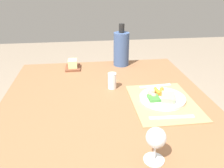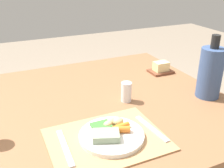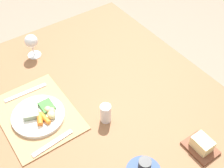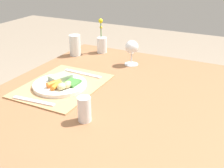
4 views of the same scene
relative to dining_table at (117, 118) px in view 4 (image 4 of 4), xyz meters
The scene contains 9 objects.
dining_table is the anchor object (origin of this frame).
placemat 0.29m from the dining_table, 97.07° to the right, with size 0.41×0.31×0.01m, color tan.
dinner_plate 0.29m from the dining_table, 93.16° to the right, with size 0.23×0.23×0.04m.
fork 0.34m from the dining_table, 123.89° to the right, with size 0.02×0.21×0.01m, color silver.
knife 0.34m from the dining_table, 64.10° to the right, with size 0.02×0.19×0.01m, color silver.
salt_shaker 0.20m from the dining_table, 15.68° to the right, with size 0.05×0.05×0.09m, color white.
wine_glass 0.46m from the dining_table, 164.38° to the right, with size 0.07×0.07×0.13m.
flower_vase 0.65m from the dining_table, 146.30° to the right, with size 0.06×0.06×0.20m.
water_tumbler 0.64m from the dining_table, 131.81° to the right, with size 0.06×0.06×0.12m.
Camera 4 is at (0.88, 0.42, 1.24)m, focal length 45.37 mm.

